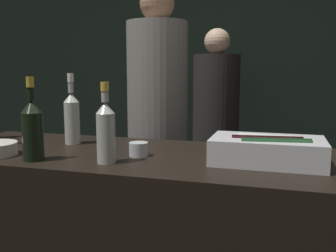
% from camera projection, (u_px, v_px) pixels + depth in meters
% --- Properties ---
extents(wall_back_chalkboard, '(6.40, 0.06, 2.80)m').
position_uv_depth(wall_back_chalkboard, '(230.00, 66.00, 3.51)').
color(wall_back_chalkboard, black).
rests_on(wall_back_chalkboard, ground_plane).
extents(ice_bin_with_bottles, '(0.43, 0.26, 0.11)m').
position_uv_depth(ice_bin_with_bottles, '(268.00, 149.00, 1.44)').
color(ice_bin_with_bottles, silver).
rests_on(ice_bin_with_bottles, bar_counter).
extents(candle_votive, '(0.08, 0.08, 0.06)m').
position_uv_depth(candle_votive, '(139.00, 149.00, 1.57)').
color(candle_votive, silver).
rests_on(candle_votive, bar_counter).
extents(white_wine_bottle, '(0.07, 0.07, 0.34)m').
position_uv_depth(white_wine_bottle, '(72.00, 116.00, 1.82)').
color(white_wine_bottle, '#B2B7AD').
rests_on(white_wine_bottle, bar_counter).
extents(rose_wine_bottle, '(0.07, 0.07, 0.31)m').
position_uv_depth(rose_wine_bottle, '(106.00, 130.00, 1.44)').
color(rose_wine_bottle, '#B2B7AD').
rests_on(rose_wine_bottle, bar_counter).
extents(champagne_bottle, '(0.08, 0.08, 0.33)m').
position_uv_depth(champagne_bottle, '(32.00, 128.00, 1.48)').
color(champagne_bottle, black).
rests_on(champagne_bottle, bar_counter).
extents(person_blond_tee, '(0.37, 0.37, 1.85)m').
position_uv_depth(person_blond_tee, '(158.00, 121.00, 2.34)').
color(person_blond_tee, black).
rests_on(person_blond_tee, ground_plane).
extents(person_grey_polo, '(0.38, 0.38, 1.69)m').
position_uv_depth(person_grey_polo, '(216.00, 121.00, 3.12)').
color(person_grey_polo, black).
rests_on(person_grey_polo, ground_plane).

